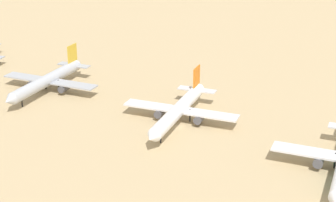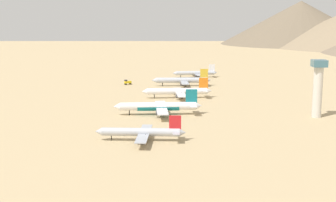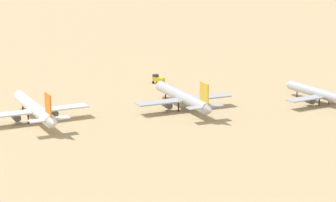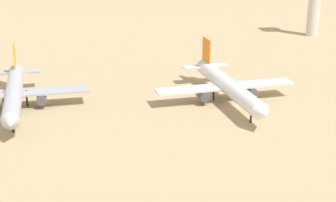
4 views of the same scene
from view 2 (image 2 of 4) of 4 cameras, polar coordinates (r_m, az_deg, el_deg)
The scene contains 9 objects.
ground_plane at distance 295.86m, azimuth 0.68°, elevation 0.31°, with size 1800.00×1800.00×0.00m, color tan.
parked_jet_0 at distance 399.56m, azimuth 3.43°, elevation 3.46°, with size 38.95×31.89×11.28m.
parked_jet_1 at distance 349.05m, azimuth 1.80°, elevation 2.57°, with size 45.00×36.62×12.97m.
parked_jet_2 at distance 296.70m, azimuth 1.24°, elevation 1.20°, with size 45.28×36.93×13.06m.
parked_jet_3 at distance 245.89m, azimuth -1.13°, elevation -0.68°, with size 47.35×38.59×13.65m.
parked_jet_4 at distance 194.95m, azimuth -3.25°, elevation -3.87°, with size 38.44×31.12×11.12m.
service_truck at distance 357.73m, azimuth -5.02°, elevation 2.36°, with size 5.70×4.82×3.90m.
control_tower at distance 250.57m, azimuth 18.03°, elevation 1.84°, with size 7.20×7.20×29.96m.
desert_hill_2 at distance 927.04m, azimuth 16.02°, elevation 9.29°, with size 301.68×301.68×81.63m, color #70604C.
Camera 2 is at (-10.58, 291.14, 51.58)m, focal length 49.37 mm.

